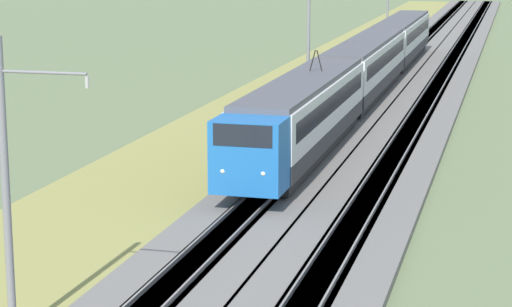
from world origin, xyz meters
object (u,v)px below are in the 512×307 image
at_px(catenary_mast_mid, 309,44).
at_px(catenary_mast_far, 388,5).
at_px(catenary_mast_near, 8,188).
at_px(passenger_train, 366,64).

height_order(catenary_mast_mid, catenary_mast_far, catenary_mast_far).
bearing_deg(catenary_mast_near, passenger_train, -3.65).
relative_size(catenary_mast_near, catenary_mast_mid, 0.99).
xyz_separation_m(passenger_train, catenary_mast_mid, (-5.54, 2.82, 1.84)).
xyz_separation_m(catenary_mast_near, catenary_mast_mid, (38.64, 0.00, 0.04)).
bearing_deg(catenary_mast_mid, passenger_train, -26.97).
relative_size(catenary_mast_near, catenary_mast_far, 0.95).
distance_m(catenary_mast_near, catenary_mast_mid, 38.64).
distance_m(passenger_train, catenary_mast_near, 44.31).
bearing_deg(passenger_train, catenary_mast_mid, -26.97).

